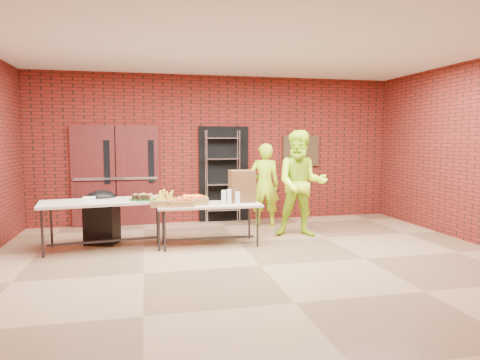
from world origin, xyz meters
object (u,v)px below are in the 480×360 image
at_px(table_left, 103,205).
at_px(volunteer_man, 301,184).
at_px(table_right, 209,207).
at_px(covered_grill, 102,217).
at_px(wire_rack, 223,177).
at_px(coffee_dispenser, 242,186).
at_px(volunteer_woman, 264,185).

xyz_separation_m(table_left, volunteer_man, (3.53, 0.19, 0.25)).
height_order(table_right, covered_grill, covered_grill).
bearing_deg(wire_rack, table_left, -139.16).
height_order(table_left, coffee_dispenser, coffee_dispenser).
distance_m(table_left, covered_grill, 0.50).
distance_m(table_left, table_right, 1.76).
bearing_deg(table_left, wire_rack, 31.10).
distance_m(table_left, coffee_dispenser, 2.37).
bearing_deg(wire_rack, covered_grill, -146.66).
bearing_deg(volunteer_woman, volunteer_man, 119.65).
xyz_separation_m(wire_rack, table_right, (-0.59, -1.96, -0.35)).
height_order(table_right, volunteer_man, volunteer_man).
bearing_deg(covered_grill, table_left, -63.53).
xyz_separation_m(table_right, covered_grill, (-1.82, 0.52, -0.19)).
height_order(covered_grill, volunteer_man, volunteer_man).
relative_size(table_right, covered_grill, 1.87).
xyz_separation_m(volunteer_woman, volunteer_man, (0.41, -1.07, 0.13)).
bearing_deg(wire_rack, volunteer_woman, -34.37).
distance_m(table_right, covered_grill, 1.90).
bearing_deg(coffee_dispenser, volunteer_woman, 58.00).
height_order(table_left, volunteer_woman, volunteer_woman).
distance_m(wire_rack, coffee_dispenser, 1.81).
height_order(wire_rack, coffee_dispenser, wire_rack).
distance_m(coffee_dispenser, volunteer_man, 1.18).
bearing_deg(volunteer_man, covered_grill, -166.14).
bearing_deg(volunteer_man, coffee_dispenser, -155.00).
height_order(table_right, coffee_dispenser, coffee_dispenser).
height_order(table_right, volunteer_woman, volunteer_woman).
distance_m(covered_grill, volunteer_man, 3.64).
xyz_separation_m(wire_rack, volunteer_woman, (0.78, -0.59, -0.14)).
bearing_deg(coffee_dispenser, table_left, -179.13).
distance_m(coffee_dispenser, volunteer_woman, 1.45).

